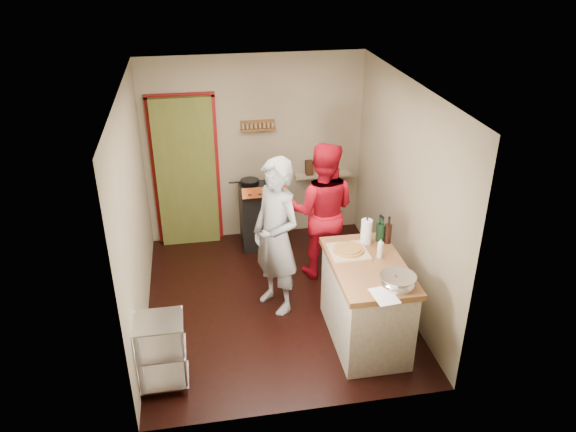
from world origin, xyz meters
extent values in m
plane|color=black|center=(0.00, 0.00, 0.00)|extent=(3.50, 3.50, 0.00)
cube|color=gray|center=(0.00, 1.75, 1.30)|extent=(3.00, 0.04, 2.60)
cube|color=#565B23|center=(-0.95, 1.80, 1.05)|extent=(0.80, 0.40, 2.10)
cube|color=maroon|center=(-1.37, 1.73, 1.05)|extent=(0.06, 0.06, 2.10)
cube|color=maroon|center=(-0.53, 1.73, 1.05)|extent=(0.06, 0.06, 2.10)
cube|color=maroon|center=(-0.95, 1.73, 2.10)|extent=(0.90, 0.06, 0.06)
cube|color=brown|center=(0.05, 1.70, 1.60)|extent=(0.46, 0.09, 0.03)
cube|color=brown|center=(0.05, 1.74, 1.66)|extent=(0.46, 0.02, 0.12)
cube|color=olive|center=(0.05, 1.70, 1.66)|extent=(0.42, 0.04, 0.07)
cube|color=gray|center=(0.95, 1.65, 0.90)|extent=(0.80, 0.18, 0.04)
cube|color=black|center=(0.75, 1.65, 1.02)|extent=(0.10, 0.14, 0.22)
cube|color=gray|center=(-1.50, 0.00, 1.30)|extent=(0.04, 3.50, 2.60)
cube|color=gray|center=(1.50, 0.00, 1.30)|extent=(0.04, 3.50, 2.60)
cube|color=white|center=(0.00, 0.00, 2.61)|extent=(3.00, 3.50, 0.02)
cube|color=black|center=(0.05, 1.43, 0.40)|extent=(0.60, 0.55, 0.80)
cube|color=black|center=(0.05, 1.43, 0.83)|extent=(0.60, 0.55, 0.06)
cube|color=#8D3714|center=(0.05, 1.15, 0.92)|extent=(0.60, 0.15, 0.17)
cylinder|color=black|center=(-0.10, 1.56, 0.91)|extent=(0.26, 0.26, 0.05)
cylinder|color=silver|center=(-1.50, -1.38, 0.40)|extent=(0.02, 0.02, 0.80)
cylinder|color=silver|center=(-1.06, -1.38, 0.40)|extent=(0.02, 0.02, 0.80)
cylinder|color=silver|center=(-1.50, -1.02, 0.40)|extent=(0.02, 0.02, 0.80)
cylinder|color=silver|center=(-1.06, -1.02, 0.40)|extent=(0.02, 0.02, 0.80)
cube|color=silver|center=(-1.28, -1.20, 0.10)|extent=(0.48, 0.40, 0.02)
cube|color=silver|center=(-1.28, -1.20, 0.45)|extent=(0.48, 0.40, 0.02)
cube|color=silver|center=(-1.28, -1.20, 0.78)|extent=(0.48, 0.40, 0.02)
cube|color=beige|center=(0.85, -0.84, 0.45)|extent=(0.68, 1.20, 0.89)
cube|color=brown|center=(0.85, -0.84, 0.92)|extent=(0.75, 1.26, 0.06)
cube|color=tan|center=(0.70, -0.59, 0.96)|extent=(0.40, 0.40, 0.02)
cylinder|color=#B47F38|center=(0.70, -0.59, 0.99)|extent=(0.32, 0.32, 0.02)
ellipsoid|color=silver|center=(1.00, -1.26, 1.01)|extent=(0.35, 0.35, 0.11)
cylinder|color=white|center=(0.94, -0.42, 1.09)|extent=(0.12, 0.12, 0.28)
cylinder|color=silver|center=(1.00, -0.73, 1.04)|extent=(0.06, 0.06, 0.17)
cube|color=white|center=(0.83, -1.41, 0.95)|extent=(0.24, 0.32, 0.00)
cylinder|color=black|center=(1.10, -0.39, 1.11)|extent=(0.08, 0.08, 0.31)
cylinder|color=black|center=(1.18, -0.45, 1.11)|extent=(0.08, 0.08, 0.31)
cylinder|color=black|center=(1.11, -0.44, 1.11)|extent=(0.08, 0.08, 0.31)
imported|color=#9E9FA3|center=(0.01, -0.09, 0.93)|extent=(0.73, 0.81, 1.86)
imported|color=#B10B1B|center=(0.69, 0.55, 0.89)|extent=(1.03, 0.90, 1.78)
camera|label=1|loc=(-0.81, -5.50, 4.00)|focal=35.00mm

